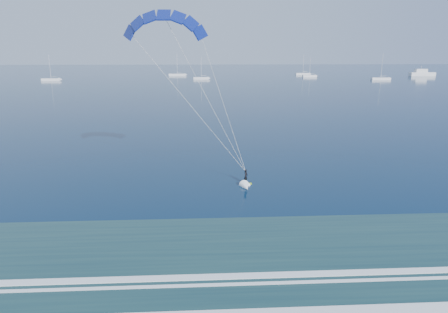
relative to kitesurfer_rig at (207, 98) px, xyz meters
The scene contains 8 objects.
kitesurfer_rig is the anchor object (origin of this frame).
motor_yacht 237.43m from the kitesurfer_rig, 56.35° to the left, with size 14.90×3.97×6.17m.
sailboat_1 184.45m from the kitesurfer_rig, 114.34° to the left, with size 9.26×2.40×12.64m.
sailboat_2 208.72m from the kitesurfer_rig, 94.19° to the left, with size 10.27×2.40×13.63m.
sailboat_3 174.49m from the kitesurfer_rig, 90.24° to the left, with size 8.20×2.40×11.45m.
sailboat_4 222.08m from the kitesurfer_rig, 73.48° to the left, with size 9.16×2.40×12.39m.
sailboat_5 199.62m from the kitesurfer_rig, 72.13° to the left, with size 7.92×2.40×10.92m.
sailboat_6 189.32m from the kitesurfer_rig, 60.89° to the left, with size 9.84×2.40×13.17m.
Camera 1 is at (4.37, -13.56, 14.22)m, focal length 32.00 mm.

